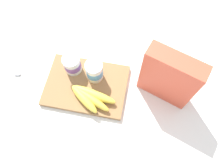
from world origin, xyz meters
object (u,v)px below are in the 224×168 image
Objects in this scene: cutting_board at (86,85)px; yogurt_cup_front at (72,64)px; banana_bunch at (90,97)px; yogurt_cup_back at (94,71)px; cereal_box at (169,78)px; spoon at (23,74)px.

yogurt_cup_front is at bearing 138.63° from cutting_board.
yogurt_cup_front reaches higher than banana_bunch.
yogurt_cup_back reaches higher than cutting_board.
cereal_box is at bearing -3.15° from yogurt_cup_front.
cutting_board is 2.49× the size of spoon.
spoon is at bearing -157.47° from cereal_box.
cutting_board is 3.55× the size of yogurt_cup_back.
yogurt_cup_back reaches higher than spoon.
cutting_board is at bearing 117.99° from banana_bunch.
cereal_box reaches higher than yogurt_cup_back.
spoon is (-0.31, 0.06, -0.03)m from banana_bunch.
banana_bunch reaches higher than cutting_board.
spoon is at bearing 179.37° from cutting_board.
banana_bunch is at bearing -89.45° from yogurt_cup_back.
banana_bunch is 0.32m from spoon.
cereal_box is (0.31, 0.04, 0.12)m from cutting_board.
yogurt_cup_back is (-0.28, 0.00, -0.06)m from cereal_box.
yogurt_cup_front is 0.10m from yogurt_cup_back.
yogurt_cup_back reaches higher than yogurt_cup_front.
spoon is at bearing -165.15° from yogurt_cup_front.
yogurt_cup_front is 0.42× the size of banana_bunch.
cutting_board is 0.28m from spoon.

